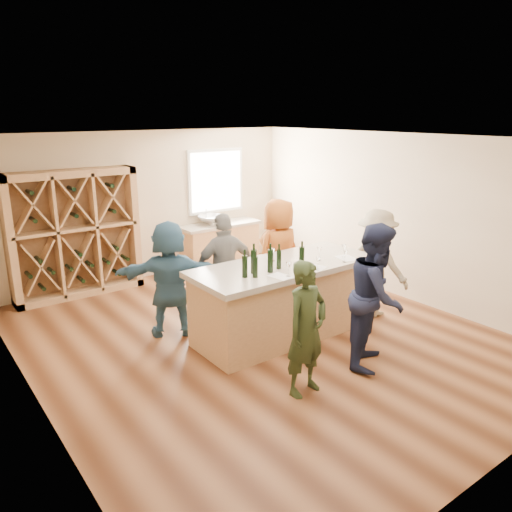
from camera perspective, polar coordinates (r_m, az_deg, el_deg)
floor at (r=7.34m, az=0.31°, el=-9.52°), size 6.00×7.00×0.10m
ceiling at (r=6.61m, az=0.35°, el=13.73°), size 6.00×7.00×0.10m
wall_back at (r=9.83m, az=-12.28°, el=5.70°), size 6.00×0.10×2.80m
wall_left at (r=5.63m, az=-25.34°, el=-3.40°), size 0.10×7.00×2.80m
wall_right at (r=8.96m, az=16.15°, el=4.42°), size 0.10×7.00×2.80m
window_frame at (r=10.41m, az=-4.63°, el=8.54°), size 1.30×0.06×1.30m
window_pane at (r=10.38m, az=-4.53°, el=8.52°), size 1.18×0.01×1.18m
wine_rack at (r=9.13m, az=-19.99°, el=2.35°), size 2.20×0.45×2.20m
back_counter_base at (r=10.40m, az=-4.14°, el=1.12°), size 1.60×0.58×0.86m
back_counter_top at (r=10.29m, az=-4.19°, el=3.59°), size 1.70×0.62×0.06m
sink at (r=10.16m, az=-5.16°, el=4.11°), size 0.54×0.54×0.19m
faucet at (r=10.30m, az=-5.70°, el=4.59°), size 0.02×0.02×0.30m
tasting_counter_base at (r=7.20m, az=3.20°, el=-5.28°), size 2.60×1.00×1.00m
tasting_counter_top at (r=7.02m, az=3.27°, el=-1.18°), size 2.72×1.12×0.08m
wine_bottle_a at (r=6.39m, az=-1.29°, el=-1.20°), size 0.09×0.09×0.29m
wine_bottle_b at (r=6.38m, az=-0.08°, el=-1.29°), size 0.09×0.09×0.27m
wine_bottle_c at (r=6.53m, az=-0.25°, el=-0.64°), size 0.10×0.10×0.33m
wine_bottle_d at (r=6.59m, az=1.65°, el=-0.56°), size 0.08×0.08×0.31m
wine_bottle_e at (r=6.74m, az=2.63°, el=-0.38°), size 0.07×0.07×0.27m
wine_glass_a at (r=6.44m, az=3.73°, el=-1.52°), size 0.09×0.09×0.19m
wine_glass_b at (r=6.76m, az=7.08°, el=-0.88°), size 0.07×0.07×0.17m
wine_glass_c at (r=7.16m, az=10.13°, el=-0.05°), size 0.07×0.07×0.16m
wine_glass_d at (r=7.18m, az=7.24°, el=0.29°), size 0.09×0.09×0.20m
wine_glass_e at (r=7.39m, az=9.98°, el=0.57°), size 0.08×0.08×0.19m
tasting_menu_a at (r=6.47m, az=2.83°, el=-2.33°), size 0.26×0.32×0.00m
tasting_menu_b at (r=6.89m, az=6.74°, el=-1.25°), size 0.30×0.35×0.00m
tasting_menu_c at (r=7.38m, az=10.31°, el=-0.22°), size 0.30×0.37×0.00m
person_near_left at (r=5.68m, az=5.79°, el=-8.26°), size 0.62×0.49×1.58m
person_near_right at (r=6.43m, az=13.60°, el=-4.42°), size 1.02×0.89×1.85m
person_server at (r=8.04m, az=13.55°, el=-0.77°), size 0.65×1.15×1.70m
person_far_mid at (r=7.50m, az=-3.54°, el=-1.52°), size 1.08×0.70×1.71m
person_far_right at (r=8.11m, az=2.60°, el=0.23°), size 0.94×0.66×1.81m
person_far_left at (r=7.20m, az=-9.80°, el=-2.55°), size 1.65×1.27×1.70m
wine_bottle_f at (r=6.78m, az=5.24°, el=-0.18°), size 0.07×0.07×0.30m
wine_glass_f at (r=7.10m, az=1.94°, el=0.14°), size 0.07×0.07×0.18m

